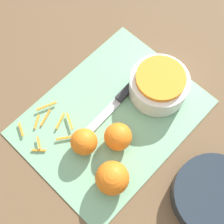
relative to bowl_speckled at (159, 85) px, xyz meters
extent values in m
plane|color=brown|center=(0.14, -0.04, -0.04)|extent=(4.00, 4.00, 0.00)
cube|color=#75AD84|center=(0.14, -0.04, -0.04)|extent=(0.47, 0.36, 0.01)
cylinder|color=silver|center=(0.00, 0.00, -0.01)|extent=(0.16, 0.16, 0.07)
cylinder|color=orange|center=(0.00, 0.00, 0.03)|extent=(0.13, 0.13, 0.02)
cylinder|color=#1E2833|center=(0.13, 0.28, -0.02)|extent=(0.19, 0.19, 0.05)
cube|color=#232328|center=(0.05, -0.06, -0.03)|extent=(0.10, 0.02, 0.02)
cube|color=#B2B2B7|center=(0.16, -0.05, -0.04)|extent=(0.13, 0.03, 0.00)
sphere|color=orange|center=(0.26, 0.08, 0.00)|extent=(0.08, 0.08, 0.08)
sphere|color=orange|center=(0.25, -0.03, -0.01)|extent=(0.07, 0.07, 0.07)
sphere|color=orange|center=(0.18, 0.02, 0.00)|extent=(0.07, 0.07, 0.07)
cube|color=orange|center=(0.29, -0.17, -0.04)|extent=(0.04, 0.03, 0.00)
cube|color=orange|center=(0.26, -0.16, -0.04)|extent=(0.05, 0.02, 0.00)
cube|color=orange|center=(0.32, -0.12, -0.03)|extent=(0.02, 0.03, 0.00)
cube|color=orange|center=(0.23, -0.11, -0.03)|extent=(0.03, 0.04, 0.00)
cube|color=orange|center=(0.24, -0.18, -0.03)|extent=(0.05, 0.03, 0.00)
cube|color=orange|center=(0.27, -0.08, -0.03)|extent=(0.04, 0.03, 0.00)
cube|color=orange|center=(0.33, -0.11, -0.04)|extent=(0.03, 0.03, 0.00)
cube|color=orange|center=(0.33, -0.18, -0.03)|extent=(0.02, 0.04, 0.00)
cube|color=orange|center=(0.24, -0.13, -0.03)|extent=(0.05, 0.02, 0.00)
camera|label=1|loc=(0.36, 0.17, 0.73)|focal=50.00mm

